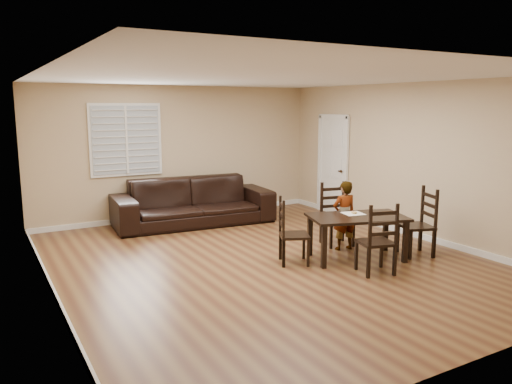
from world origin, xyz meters
TOP-DOWN VIEW (x-y plane):
  - ground at (0.00, 0.00)m, footprint 7.00×7.00m
  - room at (0.04, 0.18)m, footprint 6.04×7.04m
  - dining_table at (1.24, -0.59)m, footprint 1.60×1.20m
  - chair_near at (1.51, 0.30)m, footprint 0.55×0.52m
  - chair_far at (1.01, -1.33)m, footprint 0.55×0.53m
  - chair_left at (0.20, -0.24)m, footprint 0.56×0.58m
  - chair_right at (2.29, -0.93)m, footprint 0.58×0.60m
  - child at (1.39, -0.10)m, footprint 0.44×0.32m
  - napkin at (1.29, -0.44)m, footprint 0.35×0.35m
  - donut at (1.30, -0.44)m, footprint 0.09×0.09m
  - sofa at (-0.02, 2.75)m, footprint 3.15×1.45m

SIDE VIEW (x-z plane):
  - ground at x=0.00m, z-range 0.00..0.00m
  - chair_left at x=0.20m, z-range -0.05..0.93m
  - sofa at x=-0.02m, z-range 0.00..0.89m
  - chair_far at x=1.01m, z-range -0.05..0.96m
  - chair_near at x=1.51m, z-range -0.05..0.99m
  - chair_right at x=2.29m, z-range -0.05..1.01m
  - child at x=1.39m, z-range 0.00..1.12m
  - dining_table at x=1.24m, z-range 0.24..0.91m
  - napkin at x=1.29m, z-range 0.67..0.67m
  - donut at x=1.30m, z-range 0.67..0.71m
  - room at x=0.04m, z-range 0.45..3.17m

